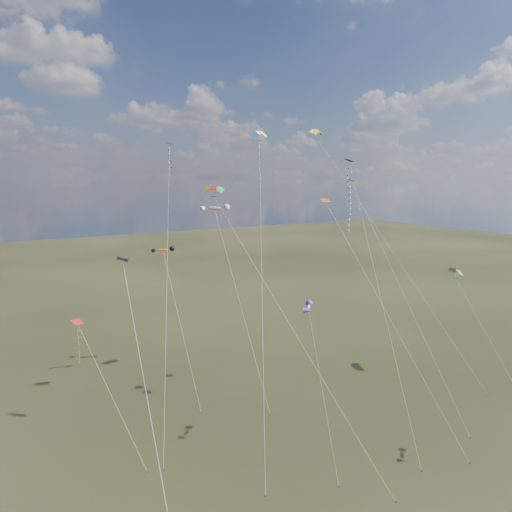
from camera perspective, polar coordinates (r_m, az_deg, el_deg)
ground at (r=46.89m, az=13.03°, el=-27.06°), size 400.00×400.00×0.00m
diamond_black_high at (r=56.52m, az=11.90°, el=7.43°), size 5.31×17.26×30.16m
diamond_navy_tall at (r=63.60m, az=-10.75°, el=9.66°), size 10.98×23.23×32.72m
diamond_black_mid at (r=29.98m, az=-13.65°, el=-15.69°), size 2.36×19.17×22.40m
diamond_red_low at (r=49.27m, az=-21.00°, el=-10.53°), size 4.93×7.48×14.10m
diamond_navy_right at (r=61.02m, az=12.28°, el=5.02°), size 2.14×18.81×27.71m
diamond_orange_center at (r=53.47m, az=12.76°, el=-0.68°), size 4.21×19.37×25.41m
parafoil_yellow at (r=65.40m, az=7.76°, el=15.07°), size 15.07×20.40×34.90m
parafoil_blue_white at (r=57.24m, az=0.44°, el=14.85°), size 11.74×18.93×33.84m
parafoil_striped at (r=71.00m, az=23.76°, el=-1.53°), size 4.18×9.76×15.76m
parafoil_tricolor at (r=49.33m, az=-5.19°, el=8.30°), size 8.32×21.67×27.46m
novelty_orange_black at (r=65.40m, az=-11.52°, el=0.66°), size 2.93×14.89×18.35m
novelty_white_purple at (r=48.08m, az=6.60°, el=-6.42°), size 3.77×9.50×15.07m
novelty_redwhite_stripe at (r=67.41m, az=-5.17°, el=5.91°), size 4.08×19.56×24.04m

